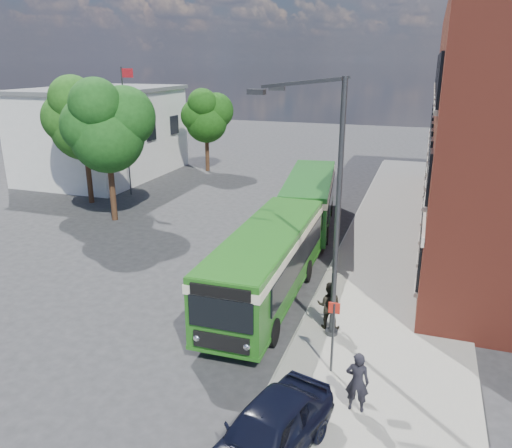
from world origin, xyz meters
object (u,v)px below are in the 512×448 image
at_px(bus_rear, 309,196).
at_px(parked_car, 267,433).
at_px(bus_front, 267,259).
at_px(street_lamp, 327,209).

bearing_deg(bus_rear, parked_car, -79.94).
xyz_separation_m(bus_front, parked_car, (2.68, -8.41, -0.92)).
height_order(bus_front, bus_rear, same).
bearing_deg(bus_front, parked_car, -72.33).
bearing_deg(parked_car, bus_front, 122.85).
relative_size(street_lamp, bus_rear, 0.89).
bearing_deg(street_lamp, parked_car, -90.34).
distance_m(bus_front, parked_car, 8.87).
bearing_deg(street_lamp, bus_front, 142.33).
distance_m(street_lamp, bus_rear, 12.95).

